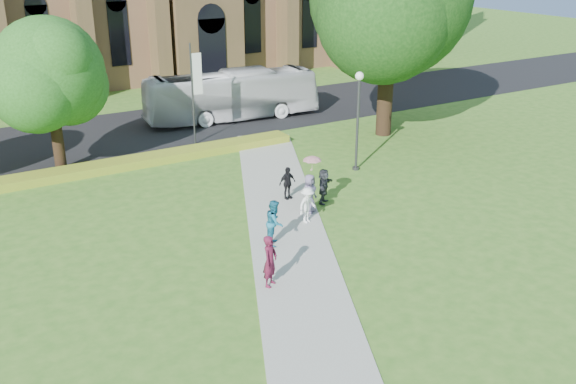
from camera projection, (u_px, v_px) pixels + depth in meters
ground at (302, 249)px, 25.48m from camera, size 160.00×160.00×0.00m
road at (137, 130)px, 41.41m from camera, size 160.00×10.00×0.02m
footpath at (289, 239)px, 26.27m from camera, size 15.58×28.54×0.04m
flower_hedge at (142, 161)px, 34.95m from camera, size 18.00×1.40×0.45m
streetlamp at (358, 109)px, 33.06m from camera, size 0.44×0.44×5.24m
street_tree_1 at (48, 73)px, 32.23m from camera, size 5.60×5.60×8.05m
banner_pole_0 at (194, 88)px, 37.36m from camera, size 0.70×0.10×6.00m
tour_coach at (232, 95)px, 43.26m from camera, size 12.07×4.11×3.30m
pedestrian_0 at (270, 261)px, 22.37m from camera, size 0.83×0.78×1.90m
pedestrian_1 at (275, 222)px, 25.49m from camera, size 1.12×1.15×1.87m
pedestrian_2 at (307, 205)px, 27.50m from camera, size 1.16×0.89×1.59m
pedestrian_3 at (287, 183)px, 30.04m from camera, size 0.95×0.49×1.56m
pedestrian_4 at (309, 193)px, 28.51m from camera, size 1.03×0.91×1.78m
pedestrian_5 at (324, 186)px, 29.53m from camera, size 1.48×1.38×1.66m
parasol at (312, 166)px, 28.23m from camera, size 0.94×0.94×0.70m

